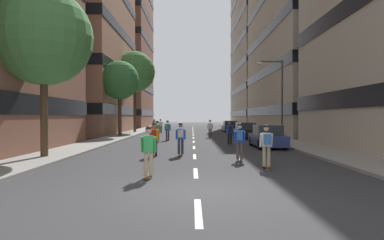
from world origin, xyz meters
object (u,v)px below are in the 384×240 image
at_px(street_tree_near, 119,80).
at_px(skater_0, 153,132).
at_px(skater_3, 159,125).
at_px(skater_2, 179,137).
at_px(parked_car_far, 266,137).
at_px(skater_9, 209,128).
at_px(street_tree_far, 42,37).
at_px(streetlamp_right, 276,91).
at_px(street_tree_mid, 134,72).
at_px(skater_6, 153,137).
at_px(skater_5, 166,129).
at_px(skater_11, 238,140).
at_px(parked_car_mid, 244,131).
at_px(skater_10, 153,126).
at_px(skater_1, 156,130).
at_px(skater_4, 229,131).
at_px(skater_7, 265,143).
at_px(parked_car_near, 229,127).
at_px(skater_8, 147,149).

height_order(street_tree_near, skater_0, street_tree_near).
bearing_deg(skater_3, skater_2, -82.04).
distance_m(parked_car_far, skater_9, 10.89).
height_order(street_tree_far, streetlamp_right, street_tree_far).
height_order(street_tree_mid, skater_6, street_tree_mid).
height_order(streetlamp_right, skater_5, streetlamp_right).
distance_m(street_tree_mid, skater_3, 7.58).
relative_size(street_tree_near, skater_11, 4.25).
bearing_deg(parked_car_mid, street_tree_near, 171.42).
xyz_separation_m(street_tree_far, skater_0, (4.57, 7.43, -5.00)).
height_order(street_tree_far, skater_3, street_tree_far).
xyz_separation_m(skater_0, skater_10, (-1.46, 12.77, 0.00)).
relative_size(streetlamp_right, skater_2, 3.65).
xyz_separation_m(streetlamp_right, skater_1, (-9.70, -0.49, -3.15)).
distance_m(parked_car_mid, skater_4, 7.82).
bearing_deg(skater_6, parked_car_far, 34.98).
distance_m(skater_2, skater_11, 3.49).
height_order(skater_3, skater_4, same).
xyz_separation_m(skater_3, skater_11, (6.19, -25.98, 0.03)).
relative_size(skater_3, skater_7, 1.00).
relative_size(street_tree_far, skater_7, 4.63).
bearing_deg(skater_4, skater_2, -117.42).
bearing_deg(skater_9, parked_car_mid, -18.74).
bearing_deg(street_tree_mid, skater_6, -77.92).
bearing_deg(skater_1, skater_2, -76.12).
height_order(parked_car_near, skater_4, skater_4).
bearing_deg(street_tree_near, skater_0, -64.59).
bearing_deg(streetlamp_right, skater_9, 131.34).
relative_size(street_tree_mid, skater_5, 5.76).
height_order(skater_2, skater_3, same).
distance_m(street_tree_near, skater_3, 9.99).
bearing_deg(skater_1, skater_10, 97.88).
height_order(parked_car_mid, skater_6, skater_6).
distance_m(street_tree_far, streetlamp_right, 17.75).
distance_m(skater_7, skater_10, 24.29).
bearing_deg(parked_car_far, skater_8, -120.91).
distance_m(skater_0, skater_11, 9.60).
xyz_separation_m(skater_4, skater_5, (-4.88, 4.61, 0.00)).
height_order(parked_car_mid, street_tree_far, street_tree_far).
relative_size(parked_car_far, skater_11, 2.47).
height_order(parked_car_mid, skater_5, skater_5).
bearing_deg(skater_4, skater_9, 96.39).
xyz_separation_m(parked_car_mid, skater_11, (-2.83, -15.98, 0.32)).
height_order(skater_3, skater_7, same).
bearing_deg(skater_11, skater_6, 157.21).
distance_m(street_tree_near, skater_8, 23.31).
bearing_deg(parked_car_mid, skater_9, 161.26).
height_order(skater_8, skater_10, same).
height_order(parked_car_mid, skater_9, skater_9).
height_order(skater_2, skater_8, same).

